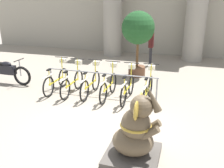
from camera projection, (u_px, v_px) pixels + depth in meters
name	position (u px, v px, depth m)	size (l,w,h in m)	color
ground_plane	(103.00, 127.00, 6.14)	(60.00, 60.00, 0.00)	gray
column_left	(113.00, 5.00, 12.68)	(1.21, 1.21, 5.16)	gray
column_right	(197.00, 5.00, 11.54)	(1.21, 1.21, 5.16)	gray
bike_rack	(101.00, 77.00, 7.90)	(3.66, 0.05, 0.77)	gray
bicycle_0	(57.00, 79.00, 8.32)	(0.48, 1.67, 1.09)	black
bicycle_1	(73.00, 82.00, 8.09)	(0.48, 1.67, 1.09)	black
bicycle_2	(91.00, 83.00, 7.98)	(0.48, 1.67, 1.09)	black
bicycle_3	(109.00, 85.00, 7.78)	(0.48, 1.67, 1.09)	black
bicycle_4	(128.00, 87.00, 7.60)	(0.48, 1.67, 1.09)	black
bicycle_5	(148.00, 89.00, 7.47)	(0.48, 1.67, 1.09)	black
elephant_statue	(135.00, 134.00, 4.77)	(1.04, 1.04, 1.60)	#4C4742
motorcycle	(5.00, 71.00, 9.03)	(2.12, 0.55, 0.95)	black
person_pedestrian	(151.00, 43.00, 11.12)	(0.23, 0.47, 1.76)	#28282D
potted_tree	(138.00, 31.00, 9.49)	(1.26, 1.26, 2.53)	brown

